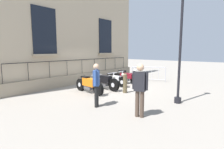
% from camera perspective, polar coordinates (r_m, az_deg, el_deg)
% --- Properties ---
extents(ground_plane, '(60.00, 60.00, 0.00)m').
position_cam_1_polar(ground_plane, '(10.69, -1.18, -4.13)').
color(ground_plane, gray).
extents(building_facade, '(0.82, 11.60, 7.90)m').
position_cam_1_polar(building_facade, '(12.47, -11.18, 15.18)').
color(building_facade, tan).
rests_on(building_facade, ground_plane).
extents(motorcycle_orange, '(2.20, 0.69, 1.04)m').
position_cam_1_polar(motorcycle_orange, '(9.30, -7.36, -3.24)').
color(motorcycle_orange, black).
rests_on(motorcycle_orange, ground_plane).
extents(motorcycle_black, '(2.11, 0.71, 1.01)m').
position_cam_1_polar(motorcycle_black, '(10.08, -2.23, -2.29)').
color(motorcycle_black, black).
rests_on(motorcycle_black, ground_plane).
extents(motorcycle_white, '(1.92, 0.53, 0.97)m').
position_cam_1_polar(motorcycle_white, '(11.01, 0.70, -1.69)').
color(motorcycle_white, black).
rests_on(motorcycle_white, ground_plane).
extents(motorcycle_maroon, '(1.96, 0.66, 1.13)m').
position_cam_1_polar(motorcycle_maroon, '(11.84, 4.56, -0.85)').
color(motorcycle_maroon, black).
rests_on(motorcycle_maroon, ground_plane).
extents(lamppost, '(0.30, 0.30, 4.65)m').
position_cam_1_polar(lamppost, '(7.78, 21.08, 9.07)').
color(lamppost, black).
rests_on(lamppost, ground_plane).
extents(crowd_barrier, '(2.24, 0.88, 1.05)m').
position_cam_1_polar(crowd_barrier, '(13.00, 11.59, 0.36)').
color(crowd_barrier, '#B7B7BF').
rests_on(crowd_barrier, ground_plane).
extents(bollard, '(0.22, 0.22, 1.02)m').
position_cam_1_polar(bollard, '(9.27, 4.21, -2.76)').
color(bollard, brown).
rests_on(bollard, ground_plane).
extents(pedestrian_standing, '(0.52, 0.29, 1.77)m').
position_cam_1_polar(pedestrian_standing, '(5.88, 8.94, -3.98)').
color(pedestrian_standing, '#47382D').
rests_on(pedestrian_standing, ground_plane).
extents(pedestrian_walking, '(0.39, 0.45, 1.69)m').
position_cam_1_polar(pedestrian_walking, '(6.92, -5.03, -2.60)').
color(pedestrian_walking, black).
rests_on(pedestrian_walking, ground_plane).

